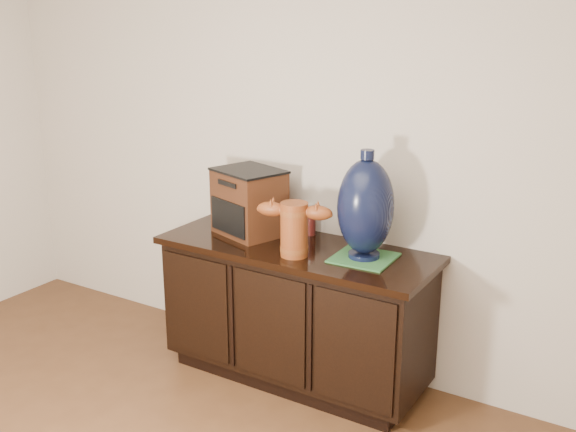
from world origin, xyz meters
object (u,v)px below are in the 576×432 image
Objects in this scene: terracotta_vessel at (294,226)px; tv_radio at (249,202)px; spray_can at (310,221)px; lamp_base at (366,207)px; sideboard at (296,312)px.

terracotta_vessel is 0.90× the size of tv_radio.
spray_can is (0.29, 0.16, -0.10)m from tv_radio.
lamp_base is at bearing 16.08° from tv_radio.
tv_radio is (-0.39, 0.17, 0.02)m from terracotta_vessel.
spray_can is at bearing 155.51° from lamp_base.
terracotta_vessel reaches higher than sideboard.
terracotta_vessel is 0.36m from lamp_base.
sideboard is 3.79× the size of terracotta_vessel.
spray_can is at bearing 90.87° from terracotta_vessel.
sideboard is at bearing -177.29° from lamp_base.
terracotta_vessel is at bearing -73.81° from spray_can.
spray_can is (-0.10, 0.33, -0.07)m from terracotta_vessel.
terracotta_vessel is 0.35m from spray_can.
lamp_base reaches higher than sideboard.
tv_radio reaches higher than sideboard.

